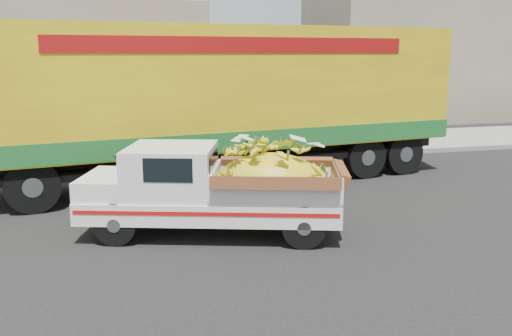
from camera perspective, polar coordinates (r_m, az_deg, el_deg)
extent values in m
plane|color=black|center=(10.14, 2.64, -6.90)|extent=(100.00, 100.00, 0.00)
cube|color=gray|center=(16.64, -4.64, 0.69)|extent=(60.00, 0.25, 0.15)
cube|color=gray|center=(18.68, -5.82, 1.85)|extent=(60.00, 4.00, 0.14)
cube|color=gray|center=(30.27, 19.27, 10.56)|extent=(14.00, 6.00, 6.00)
cylinder|color=black|center=(9.90, -13.89, -5.47)|extent=(0.76, 0.42, 0.73)
cylinder|color=black|center=(11.20, -11.87, -3.39)|extent=(0.76, 0.42, 0.73)
cylinder|color=black|center=(9.51, 4.82, -5.89)|extent=(0.76, 0.42, 0.73)
cylinder|color=black|center=(10.85, 4.57, -3.66)|extent=(0.76, 0.42, 0.73)
cube|color=silver|center=(10.20, -4.51, -3.68)|extent=(4.79, 2.94, 0.37)
cube|color=#A50F0C|center=(9.40, -5.14, -4.62)|extent=(4.21, 1.37, 0.07)
cube|color=silver|center=(10.73, -16.35, -3.91)|extent=(0.58, 1.55, 0.13)
cube|color=silver|center=(10.51, -14.58, -1.55)|extent=(1.25, 1.71, 0.35)
cube|color=silver|center=(10.17, -8.45, -0.23)|extent=(1.90, 1.95, 0.86)
cube|color=black|center=(9.36, -8.83, -0.25)|extent=(0.78, 0.26, 0.40)
cube|color=silver|center=(10.02, 2.00, -1.39)|extent=(2.60, 2.23, 0.49)
ellipsoid|color=yellow|center=(10.04, 1.45, -1.94)|extent=(2.30, 1.85, 1.23)
cylinder|color=black|center=(15.62, 14.46, 1.41)|extent=(1.14, 0.48, 1.10)
cylinder|color=black|center=(17.21, 10.35, 2.51)|extent=(1.14, 0.48, 1.10)
cylinder|color=black|center=(14.92, 10.83, 1.10)|extent=(1.14, 0.48, 1.10)
cylinder|color=black|center=(16.57, 6.91, 2.27)|extent=(1.14, 0.48, 1.10)
cylinder|color=black|center=(12.33, -21.46, -1.70)|extent=(1.14, 0.48, 1.10)
cylinder|color=black|center=(14.28, -21.87, 0.01)|extent=(1.14, 0.48, 1.10)
cube|color=black|center=(14.13, -3.25, 1.67)|extent=(12.01, 2.83, 0.36)
cube|color=gold|center=(13.95, -3.33, 8.15)|extent=(12.00, 4.27, 2.84)
cube|color=#1B5F25|center=(14.07, -3.27, 3.39)|extent=(12.07, 4.30, 0.45)
cube|color=maroon|center=(12.75, -1.33, 12.21)|extent=(8.30, 1.31, 0.35)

